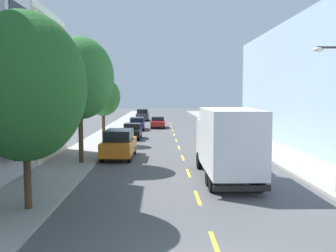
% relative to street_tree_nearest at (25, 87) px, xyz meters
% --- Properties ---
extents(ground_plane, '(160.00, 160.00, 0.00)m').
position_rel_street_tree_nearest_xyz_m(ground_plane, '(6.40, 24.75, -4.58)').
color(ground_plane, '#4C4C4F').
extents(sidewalk_left, '(3.20, 120.00, 0.14)m').
position_rel_street_tree_nearest_xyz_m(sidewalk_left, '(-0.70, 22.75, -4.51)').
color(sidewalk_left, '#99968E').
rests_on(sidewalk_left, ground_plane).
extents(sidewalk_right, '(3.20, 120.00, 0.14)m').
position_rel_street_tree_nearest_xyz_m(sidewalk_right, '(13.50, 22.75, -4.51)').
color(sidewalk_right, '#99968E').
rests_on(sidewalk_right, ground_plane).
extents(lane_centerline_dashes, '(0.14, 47.20, 0.01)m').
position_rel_street_tree_nearest_xyz_m(lane_centerline_dashes, '(6.40, 19.25, -4.57)').
color(lane_centerline_dashes, yellow).
rests_on(lane_centerline_dashes, ground_plane).
extents(street_tree_nearest, '(4.39, 4.39, 7.13)m').
position_rel_street_tree_nearest_xyz_m(street_tree_nearest, '(0.00, 0.00, 0.00)').
color(street_tree_nearest, '#47331E').
rests_on(street_tree_nearest, sidewalk_left).
extents(street_tree_second, '(4.13, 4.13, 7.66)m').
position_rel_street_tree_nearest_xyz_m(street_tree_second, '(-0.00, 9.39, 0.71)').
color(street_tree_second, '#47331E').
rests_on(street_tree_second, sidewalk_left).
extents(street_tree_third, '(2.91, 2.91, 5.62)m').
position_rel_street_tree_nearest_xyz_m(street_tree_third, '(-0.00, 18.79, -0.48)').
color(street_tree_third, '#47331E').
rests_on(street_tree_third, sidewalk_left).
extents(delivery_box_truck, '(2.42, 7.39, 3.61)m').
position_rel_street_tree_nearest_xyz_m(delivery_box_truck, '(8.20, 4.94, -2.57)').
color(delivery_box_truck, white).
rests_on(delivery_box_truck, ground_plane).
extents(parked_suv_orange, '(2.09, 4.86, 1.93)m').
position_rel_street_tree_nearest_xyz_m(parked_suv_orange, '(2.07, 11.79, -3.59)').
color(parked_suv_orange, orange).
rests_on(parked_suv_orange, ground_plane).
extents(parked_hatchback_black, '(1.80, 4.03, 1.50)m').
position_rel_street_tree_nearest_xyz_m(parked_hatchback_black, '(2.13, 22.95, -3.82)').
color(parked_hatchback_black, black).
rests_on(parked_hatchback_black, ground_plane).
extents(parked_suv_charcoal, '(2.03, 4.83, 1.93)m').
position_rel_street_tree_nearest_xyz_m(parked_suv_charcoal, '(2.04, 48.88, -3.59)').
color(parked_suv_charcoal, '#333338').
rests_on(parked_suv_charcoal, ground_plane).
extents(parked_wagon_navy, '(1.94, 4.74, 1.50)m').
position_rel_street_tree_nearest_xyz_m(parked_wagon_navy, '(2.05, 32.59, -3.77)').
color(parked_wagon_navy, navy).
rests_on(parked_wagon_navy, ground_plane).
extents(parked_sedan_burgundy, '(1.92, 4.55, 1.43)m').
position_rel_street_tree_nearest_xyz_m(parked_sedan_burgundy, '(10.80, 23.25, -3.83)').
color(parked_sedan_burgundy, maroon).
rests_on(parked_sedan_burgundy, ground_plane).
extents(moving_red_sedan, '(1.80, 4.50, 1.43)m').
position_rel_street_tree_nearest_xyz_m(moving_red_sedan, '(4.60, 35.40, -3.83)').
color(moving_red_sedan, '#AD1E1E').
rests_on(moving_red_sedan, ground_plane).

